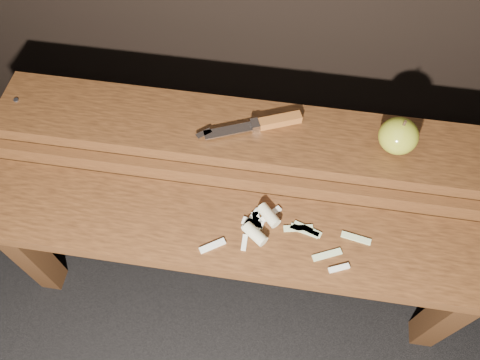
# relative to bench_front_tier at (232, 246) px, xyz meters

# --- Properties ---
(ground) EXTENTS (60.00, 60.00, 0.00)m
(ground) POSITION_rel_bench_front_tier_xyz_m (0.00, 0.06, -0.35)
(ground) COLOR black
(bench_front_tier) EXTENTS (1.20, 0.20, 0.42)m
(bench_front_tier) POSITION_rel_bench_front_tier_xyz_m (0.00, 0.00, 0.00)
(bench_front_tier) COLOR #381F0E
(bench_front_tier) RESTS_ON ground
(bench_rear_tier) EXTENTS (1.20, 0.21, 0.50)m
(bench_rear_tier) POSITION_rel_bench_front_tier_xyz_m (0.00, 0.23, 0.06)
(bench_rear_tier) COLOR #381F0E
(bench_rear_tier) RESTS_ON ground
(apple) EXTENTS (0.09, 0.09, 0.09)m
(apple) POSITION_rel_bench_front_tier_xyz_m (0.33, 0.23, 0.19)
(apple) COLOR olive
(apple) RESTS_ON bench_rear_tier
(knife) EXTENTS (0.24, 0.11, 0.02)m
(knife) POSITION_rel_bench_front_tier_xyz_m (0.04, 0.25, 0.16)
(knife) COLOR #955020
(knife) RESTS_ON bench_rear_tier
(apple_scraps) EXTENTS (0.37, 0.14, 0.03)m
(apple_scraps) POSITION_rel_bench_front_tier_xyz_m (0.08, 0.02, 0.08)
(apple_scraps) COLOR beige
(apple_scraps) RESTS_ON bench_front_tier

